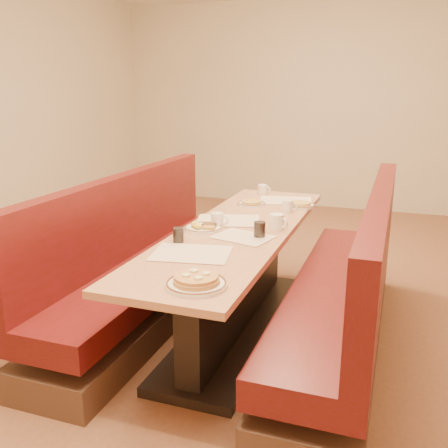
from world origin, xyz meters
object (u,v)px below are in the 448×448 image
(coffee_mug_d, at_px, (263,189))
(soda_tumbler_near, at_px, (178,235))
(eggs_plate, at_px, (203,227))
(coffee_mug_a, at_px, (277,222))
(booth_left, at_px, (143,270))
(soda_tumbler_mid, at_px, (260,230))
(pancake_plate, at_px, (196,282))
(booth_right, at_px, (347,297))
(coffee_mug_c, at_px, (288,206))
(coffee_mug_b, at_px, (218,219))
(diner_table, at_px, (238,281))

(coffee_mug_d, xyz_separation_m, soda_tumbler_near, (-0.11, -1.52, 0.00))
(eggs_plate, bearing_deg, coffee_mug_a, 20.20)
(booth_left, relative_size, soda_tumbler_near, 27.78)
(soda_tumbler_near, distance_m, soda_tumbler_mid, 0.51)
(pancake_plate, distance_m, eggs_plate, 0.97)
(booth_left, xyz_separation_m, eggs_plate, (0.52, -0.11, 0.40))
(booth_left, height_order, pancake_plate, booth_left)
(booth_right, bearing_deg, coffee_mug_a, 173.25)
(coffee_mug_c, height_order, soda_tumbler_near, soda_tumbler_near)
(soda_tumbler_mid, bearing_deg, soda_tumbler_near, -148.64)
(pancake_plate, bearing_deg, coffee_mug_d, 96.93)
(eggs_plate, bearing_deg, coffee_mug_d, 86.37)
(pancake_plate, xyz_separation_m, coffee_mug_b, (-0.27, 1.02, 0.02))
(booth_right, relative_size, coffee_mug_c, 21.62)
(booth_left, xyz_separation_m, soda_tumbler_mid, (0.92, -0.16, 0.44))
(soda_tumbler_mid, bearing_deg, coffee_mug_d, 104.40)
(pancake_plate, distance_m, coffee_mug_d, 2.14)
(booth_right, relative_size, eggs_plate, 9.81)
(coffee_mug_c, distance_m, soda_tumbler_mid, 0.71)
(booth_right, distance_m, pancake_plate, 1.26)
(diner_table, relative_size, coffee_mug_b, 20.58)
(diner_table, xyz_separation_m, soda_tumbler_mid, (0.19, -0.16, 0.43))
(coffee_mug_c, bearing_deg, soda_tumbler_near, -123.98)
(booth_left, height_order, coffee_mug_a, booth_left)
(diner_table, height_order, coffee_mug_c, coffee_mug_c)
(booth_right, height_order, coffee_mug_d, booth_right)
(booth_right, bearing_deg, eggs_plate, -173.17)
(booth_left, height_order, coffee_mug_c, booth_left)
(booth_left, distance_m, eggs_plate, 0.67)
(coffee_mug_c, distance_m, soda_tumbler_near, 1.08)
(booth_left, relative_size, coffee_mug_a, 19.01)
(eggs_plate, distance_m, coffee_mug_b, 0.13)
(soda_tumbler_mid, bearing_deg, eggs_plate, 173.68)
(eggs_plate, xyz_separation_m, soda_tumbler_mid, (0.40, -0.04, 0.03))
(soda_tumbler_near, bearing_deg, coffee_mug_c, 64.83)
(eggs_plate, distance_m, coffee_mug_c, 0.79)
(booth_right, height_order, soda_tumbler_mid, booth_right)
(diner_table, bearing_deg, coffee_mug_d, 96.80)
(diner_table, xyz_separation_m, booth_left, (-0.73, 0.00, -0.01))
(diner_table, relative_size, booth_left, 1.00)
(soda_tumbler_near, bearing_deg, diner_table, 60.09)
(pancake_plate, bearing_deg, soda_tumbler_mid, 85.74)
(booth_left, distance_m, coffee_mug_a, 1.08)
(eggs_plate, bearing_deg, booth_right, 6.83)
(coffee_mug_c, bearing_deg, coffee_mug_d, 113.50)
(diner_table, bearing_deg, pancake_plate, -82.93)
(coffee_mug_a, relative_size, coffee_mug_c, 1.14)
(coffee_mug_b, xyz_separation_m, coffee_mug_d, (0.01, 1.10, -0.00))
(coffee_mug_b, distance_m, coffee_mug_d, 1.11)
(pancake_plate, bearing_deg, eggs_plate, 110.18)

